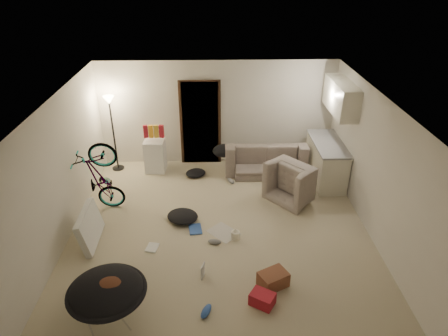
{
  "coord_description": "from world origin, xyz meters",
  "views": [
    {
      "loc": [
        -0.09,
        -5.9,
        4.56
      ],
      "look_at": [
        0.09,
        0.6,
        1.07
      ],
      "focal_mm": 32.0,
      "sensor_mm": 36.0,
      "label": 1
    }
  ],
  "objects_px": {
    "floor_lamp": "(111,118)",
    "sofa": "(265,160)",
    "kitchen_counter": "(326,162)",
    "mini_fridge": "(155,155)",
    "bicycle": "(103,192)",
    "drink_case_a": "(273,279)",
    "juicer": "(235,235)",
    "tv_box": "(90,227)",
    "armchair": "(298,183)",
    "drink_case_b": "(262,299)",
    "saucer_chair": "(108,297)"
  },
  "relations": [
    {
      "from": "floor_lamp",
      "to": "sofa",
      "type": "xyz_separation_m",
      "value": [
        3.51,
        -0.2,
        -1.03
      ]
    },
    {
      "from": "kitchen_counter",
      "to": "mini_fridge",
      "type": "xyz_separation_m",
      "value": [
        -3.9,
        0.55,
        -0.05
      ]
    },
    {
      "from": "bicycle",
      "to": "mini_fridge",
      "type": "height_order",
      "value": "bicycle"
    },
    {
      "from": "kitchen_counter",
      "to": "drink_case_a",
      "type": "bearing_deg",
      "value": -116.31
    },
    {
      "from": "mini_fridge",
      "to": "juicer",
      "type": "height_order",
      "value": "mini_fridge"
    },
    {
      "from": "juicer",
      "to": "tv_box",
      "type": "bearing_deg",
      "value": 179.98
    },
    {
      "from": "floor_lamp",
      "to": "mini_fridge",
      "type": "relative_size",
      "value": 2.33
    },
    {
      "from": "armchair",
      "to": "drink_case_b",
      "type": "relative_size",
      "value": 2.79
    },
    {
      "from": "floor_lamp",
      "to": "juicer",
      "type": "relative_size",
      "value": 8.04
    },
    {
      "from": "armchair",
      "to": "drink_case_b",
      "type": "bearing_deg",
      "value": 118.71
    },
    {
      "from": "armchair",
      "to": "drink_case_a",
      "type": "relative_size",
      "value": 2.22
    },
    {
      "from": "tv_box",
      "to": "drink_case_b",
      "type": "height_order",
      "value": "tv_box"
    },
    {
      "from": "mini_fridge",
      "to": "juicer",
      "type": "relative_size",
      "value": 3.44
    },
    {
      "from": "armchair",
      "to": "mini_fridge",
      "type": "height_order",
      "value": "mini_fridge"
    },
    {
      "from": "bicycle",
      "to": "floor_lamp",
      "type": "bearing_deg",
      "value": 1.88
    },
    {
      "from": "juicer",
      "to": "kitchen_counter",
      "type": "bearing_deg",
      "value": 44.63
    },
    {
      "from": "sofa",
      "to": "juicer",
      "type": "distance_m",
      "value": 2.71
    },
    {
      "from": "saucer_chair",
      "to": "tv_box",
      "type": "relative_size",
      "value": 1.12
    },
    {
      "from": "tv_box",
      "to": "juicer",
      "type": "xyz_separation_m",
      "value": [
        2.58,
        -0.0,
        -0.23
      ]
    },
    {
      "from": "juicer",
      "to": "sofa",
      "type": "bearing_deg",
      "value": 72.04
    },
    {
      "from": "kitchen_counter",
      "to": "juicer",
      "type": "relative_size",
      "value": 6.66
    },
    {
      "from": "floor_lamp",
      "to": "saucer_chair",
      "type": "bearing_deg",
      "value": -79.55
    },
    {
      "from": "floor_lamp",
      "to": "bicycle",
      "type": "distance_m",
      "value": 1.99
    },
    {
      "from": "saucer_chair",
      "to": "sofa",
      "type": "bearing_deg",
      "value": 58.46
    },
    {
      "from": "armchair",
      "to": "drink_case_a",
      "type": "distance_m",
      "value": 2.76
    },
    {
      "from": "floor_lamp",
      "to": "bicycle",
      "type": "xyz_separation_m",
      "value": [
        0.1,
        -1.77,
        -0.89
      ]
    },
    {
      "from": "floor_lamp",
      "to": "sofa",
      "type": "height_order",
      "value": "floor_lamp"
    },
    {
      "from": "mini_fridge",
      "to": "drink_case_a",
      "type": "relative_size",
      "value": 1.81
    },
    {
      "from": "armchair",
      "to": "saucer_chair",
      "type": "height_order",
      "value": "saucer_chair"
    },
    {
      "from": "drink_case_b",
      "to": "armchair",
      "type": "bearing_deg",
      "value": 101.56
    },
    {
      "from": "armchair",
      "to": "drink_case_a",
      "type": "bearing_deg",
      "value": 120.13
    },
    {
      "from": "armchair",
      "to": "bicycle",
      "type": "xyz_separation_m",
      "value": [
        -3.98,
        -0.43,
        0.1
      ]
    },
    {
      "from": "bicycle",
      "to": "drink_case_b",
      "type": "bearing_deg",
      "value": -132.72
    },
    {
      "from": "sofa",
      "to": "drink_case_a",
      "type": "height_order",
      "value": "sofa"
    },
    {
      "from": "sofa",
      "to": "mini_fridge",
      "type": "bearing_deg",
      "value": -1.87
    },
    {
      "from": "sofa",
      "to": "drink_case_b",
      "type": "relative_size",
      "value": 5.51
    },
    {
      "from": "sofa",
      "to": "drink_case_b",
      "type": "bearing_deg",
      "value": 83.15
    },
    {
      "from": "tv_box",
      "to": "juicer",
      "type": "relative_size",
      "value": 4.27
    },
    {
      "from": "tv_box",
      "to": "juicer",
      "type": "distance_m",
      "value": 2.59
    },
    {
      "from": "drink_case_a",
      "to": "saucer_chair",
      "type": "bearing_deg",
      "value": 167.18
    },
    {
      "from": "bicycle",
      "to": "saucer_chair",
      "type": "xyz_separation_m",
      "value": [
        0.74,
        -2.78,
        0.04
      ]
    },
    {
      "from": "kitchen_counter",
      "to": "tv_box",
      "type": "height_order",
      "value": "kitchen_counter"
    },
    {
      "from": "saucer_chair",
      "to": "juicer",
      "type": "xyz_separation_m",
      "value": [
        1.84,
        1.78,
        -0.36
      ]
    },
    {
      "from": "drink_case_b",
      "to": "juicer",
      "type": "bearing_deg",
      "value": 133.15
    },
    {
      "from": "mini_fridge",
      "to": "drink_case_a",
      "type": "xyz_separation_m",
      "value": [
        2.27,
        -3.85,
        -0.27
      ]
    },
    {
      "from": "saucer_chair",
      "to": "juicer",
      "type": "height_order",
      "value": "saucer_chair"
    },
    {
      "from": "sofa",
      "to": "tv_box",
      "type": "distance_m",
      "value": 4.27
    },
    {
      "from": "sofa",
      "to": "bicycle",
      "type": "distance_m",
      "value": 3.76
    },
    {
      "from": "kitchen_counter",
      "to": "bicycle",
      "type": "distance_m",
      "value": 4.86
    },
    {
      "from": "mini_fridge",
      "to": "kitchen_counter",
      "type": "bearing_deg",
      "value": -5.08
    }
  ]
}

